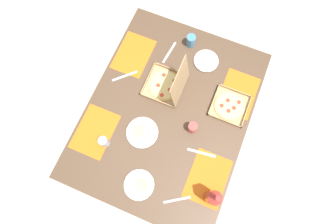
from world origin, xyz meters
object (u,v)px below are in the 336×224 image
(plate_near_left, at_px, (139,185))
(cup_clear_right, at_px, (104,142))
(pizza_box_center, at_px, (168,85))
(pizza_box_edge_far, at_px, (230,106))
(plate_far_right, at_px, (206,61))
(cup_red, at_px, (193,128))
(cup_dark, at_px, (191,41))
(plate_near_right, at_px, (142,132))
(soda_bottle, at_px, (213,198))

(plate_near_left, bearing_deg, cup_clear_right, -116.59)
(pizza_box_center, height_order, plate_near_left, pizza_box_center)
(pizza_box_edge_far, xyz_separation_m, plate_far_right, (-0.29, -0.29, -0.00))
(cup_red, relative_size, cup_clear_right, 0.88)
(cup_dark, height_order, cup_red, cup_dark)
(cup_dark, bearing_deg, cup_clear_right, -15.61)
(pizza_box_center, height_order, plate_near_right, pizza_box_center)
(pizza_box_center, bearing_deg, cup_red, 50.64)
(plate_near_left, distance_m, cup_red, 0.55)
(pizza_box_center, height_order, plate_far_right, pizza_box_center)
(plate_near_left, distance_m, plate_near_right, 0.37)
(soda_bottle, relative_size, cup_clear_right, 3.00)
(plate_far_right, bearing_deg, pizza_box_center, -31.65)
(plate_near_left, height_order, plate_near_right, same)
(cup_red, bearing_deg, plate_near_right, -63.36)
(plate_far_right, bearing_deg, cup_dark, -119.80)
(plate_near_left, relative_size, cup_clear_right, 1.97)
(plate_far_right, bearing_deg, plate_near_right, -18.06)
(plate_near_left, relative_size, cup_dark, 2.02)
(plate_far_right, distance_m, plate_near_left, 1.08)
(pizza_box_center, xyz_separation_m, plate_near_left, (0.75, 0.10, -0.04))
(pizza_box_center, height_order, cup_clear_right, pizza_box_center)
(pizza_box_edge_far, xyz_separation_m, plate_near_left, (0.78, -0.40, -0.00))
(plate_far_right, bearing_deg, cup_red, 9.54)
(cup_clear_right, bearing_deg, soda_bottle, 85.56)
(plate_far_right, distance_m, cup_clear_right, 1.01)
(pizza_box_center, bearing_deg, cup_clear_right, -23.62)
(pizza_box_edge_far, distance_m, plate_near_right, 0.69)
(soda_bottle, bearing_deg, pizza_box_center, -138.05)
(pizza_box_edge_far, bearing_deg, cup_red, -36.22)
(pizza_box_edge_far, distance_m, cup_clear_right, 0.96)
(plate_near_right, height_order, cup_clear_right, cup_clear_right)
(pizza_box_center, xyz_separation_m, cup_clear_right, (0.58, -0.25, 0.00))
(cup_dark, xyz_separation_m, cup_red, (0.66, 0.27, -0.01))
(pizza_box_edge_far, xyz_separation_m, cup_red, (0.27, -0.20, 0.04))
(plate_near_right, relative_size, cup_red, 2.49)
(plate_near_left, height_order, cup_dark, cup_dark)
(soda_bottle, bearing_deg, cup_dark, -152.56)
(plate_near_right, height_order, soda_bottle, soda_bottle)
(soda_bottle, height_order, cup_clear_right, soda_bottle)
(plate_near_right, bearing_deg, cup_clear_right, -51.17)
(plate_near_right, height_order, cup_red, cup_red)
(pizza_box_center, bearing_deg, plate_near_left, 7.28)
(pizza_box_center, relative_size, cup_dark, 3.07)
(pizza_box_edge_far, bearing_deg, cup_clear_right, -50.64)
(pizza_box_center, relative_size, cup_clear_right, 2.99)
(plate_near_right, bearing_deg, cup_red, 116.64)
(cup_dark, relative_size, cup_clear_right, 0.97)
(plate_far_right, height_order, plate_near_left, plate_near_left)
(plate_near_right, relative_size, soda_bottle, 0.73)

